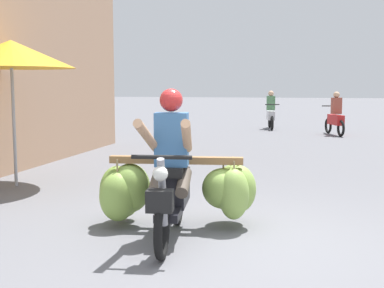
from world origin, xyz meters
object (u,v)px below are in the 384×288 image
motorbike_distant_ahead_left (335,118)px  market_umbrella_near_shop (11,54)px  motorbike_distant_ahead_right (271,113)px  motorbike_main_loaded (174,187)px

motorbike_distant_ahead_left → market_umbrella_near_shop: (-5.41, -9.72, 1.52)m
motorbike_distant_ahead_left → market_umbrella_near_shop: 11.23m
market_umbrella_near_shop → motorbike_distant_ahead_right: bearing=74.5°
motorbike_distant_ahead_left → motorbike_distant_ahead_right: 2.91m
motorbike_main_loaded → motorbike_distant_ahead_right: motorbike_main_loaded is taller
motorbike_main_loaded → market_umbrella_near_shop: (-3.11, 1.83, 1.61)m
motorbike_distant_ahead_left → market_umbrella_near_shop: market_umbrella_near_shop is taller
motorbike_distant_ahead_left → motorbike_distant_ahead_right: same height
motorbike_distant_ahead_left → motorbike_distant_ahead_right: size_ratio=0.97×
motorbike_distant_ahead_right → market_umbrella_near_shop: market_umbrella_near_shop is taller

